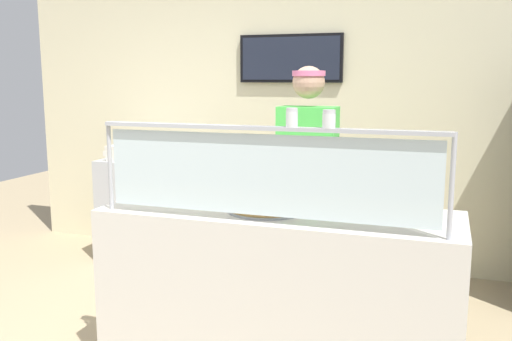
% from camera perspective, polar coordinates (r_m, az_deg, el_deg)
% --- Properties ---
extents(ground_plane, '(12.00, 12.00, 0.00)m').
position_cam_1_polar(ground_plane, '(4.01, 5.09, -15.29)').
color(ground_plane, tan).
rests_on(ground_plane, ground).
extents(shop_rear_unit, '(6.40, 0.13, 2.70)m').
position_cam_1_polar(shop_rear_unit, '(4.95, 9.01, 5.67)').
color(shop_rear_unit, beige).
rests_on(shop_rear_unit, ground).
extents(serving_counter, '(2.00, 0.68, 0.95)m').
position_cam_1_polar(serving_counter, '(3.24, 2.30, -12.38)').
color(serving_counter, silver).
rests_on(serving_counter, ground).
extents(sneeze_guard, '(1.82, 0.06, 0.50)m').
position_cam_1_polar(sneeze_guard, '(2.77, 0.74, 0.73)').
color(sneeze_guard, '#B2B5BC').
rests_on(sneeze_guard, serving_counter).
extents(pizza_tray, '(0.45, 0.45, 0.04)m').
position_cam_1_polar(pizza_tray, '(3.09, 1.12, -3.87)').
color(pizza_tray, '#9EA0A8').
rests_on(pizza_tray, serving_counter).
extents(pizza_server, '(0.11, 0.29, 0.01)m').
position_cam_1_polar(pizza_server, '(3.05, 1.69, -3.60)').
color(pizza_server, '#ADAFB7').
rests_on(pizza_server, pizza_tray).
extents(parmesan_shaker, '(0.06, 0.06, 0.09)m').
position_cam_1_polar(parmesan_shaker, '(2.70, 3.73, 5.37)').
color(parmesan_shaker, white).
rests_on(parmesan_shaker, sneeze_guard).
extents(pepper_flake_shaker, '(0.06, 0.06, 0.09)m').
position_cam_1_polar(pepper_flake_shaker, '(2.66, 7.56, 5.19)').
color(pepper_flake_shaker, white).
rests_on(pepper_flake_shaker, sneeze_guard).
extents(worker_figure, '(0.41, 0.50, 1.76)m').
position_cam_1_polar(worker_figure, '(3.67, 5.36, -1.12)').
color(worker_figure, '#23232D').
rests_on(worker_figure, ground).
extents(prep_shelf, '(0.70, 0.55, 0.95)m').
position_cam_1_polar(prep_shelf, '(5.24, -11.55, -3.95)').
color(prep_shelf, '#B7BABF').
rests_on(prep_shelf, ground).
extents(pizza_box_stack, '(0.51, 0.49, 0.14)m').
position_cam_1_polar(pizza_box_stack, '(5.15, -11.75, 1.92)').
color(pizza_box_stack, silver).
rests_on(pizza_box_stack, prep_shelf).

